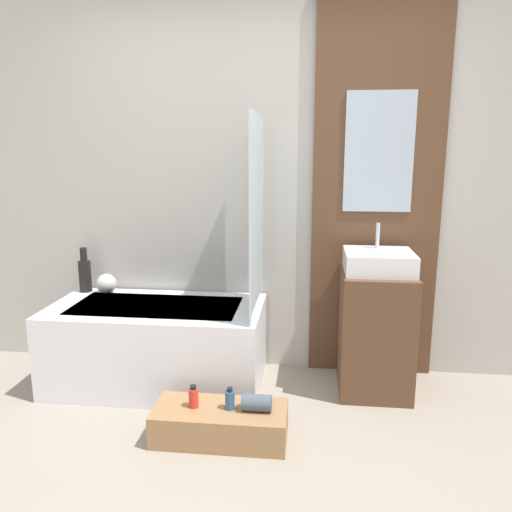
{
  "coord_description": "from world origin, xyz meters",
  "views": [
    {
      "loc": [
        0.37,
        -1.86,
        1.55
      ],
      "look_at": [
        0.08,
        0.7,
        1.0
      ],
      "focal_mm": 35.0,
      "sensor_mm": 36.0,
      "label": 1
    }
  ],
  "objects": [
    {
      "name": "ground_plane",
      "position": [
        0.0,
        0.0,
        0.0
      ],
      "size": [
        12.0,
        12.0,
        0.0
      ],
      "primitive_type": "plane",
      "color": "gray"
    },
    {
      "name": "wall_tiled_back",
      "position": [
        0.0,
        1.58,
        1.3
      ],
      "size": [
        4.2,
        0.06,
        2.6
      ],
      "primitive_type": "cube",
      "color": "#B7B2A8",
      "rests_on": "ground_plane"
    },
    {
      "name": "wall_wood_accent",
      "position": [
        0.79,
        1.53,
        1.31
      ],
      "size": [
        0.84,
        0.04,
        2.6
      ],
      "color": "brown",
      "rests_on": "ground_plane"
    },
    {
      "name": "bathtub",
      "position": [
        -0.63,
        1.17,
        0.27
      ],
      "size": [
        1.39,
        0.72,
        0.55
      ],
      "color": "white",
      "rests_on": "ground_plane"
    },
    {
      "name": "glass_shower_screen",
      "position": [
        0.03,
        1.15,
        1.15
      ],
      "size": [
        0.01,
        0.63,
        1.21
      ],
      "primitive_type": "cube",
      "color": "silver",
      "rests_on": "bathtub"
    },
    {
      "name": "wooden_step_bench",
      "position": [
        -0.1,
        0.56,
        0.09
      ],
      "size": [
        0.72,
        0.32,
        0.18
      ],
      "primitive_type": "cube",
      "color": "#997047",
      "rests_on": "ground_plane"
    },
    {
      "name": "vanity_cabinet",
      "position": [
        0.79,
        1.25,
        0.4
      ],
      "size": [
        0.45,
        0.51,
        0.79
      ],
      "primitive_type": "cube",
      "color": "brown",
      "rests_on": "ground_plane"
    },
    {
      "name": "sink",
      "position": [
        0.79,
        1.26,
        0.86
      ],
      "size": [
        0.42,
        0.4,
        0.29
      ],
      "color": "white",
      "rests_on": "vanity_cabinet"
    },
    {
      "name": "vase_tall_dark",
      "position": [
        -1.23,
        1.44,
        0.68
      ],
      "size": [
        0.09,
        0.09,
        0.32
      ],
      "color": "black",
      "rests_on": "bathtub"
    },
    {
      "name": "vase_round_light",
      "position": [
        -1.07,
        1.41,
        0.62
      ],
      "size": [
        0.14,
        0.14,
        0.14
      ],
      "primitive_type": "sphere",
      "color": "silver",
      "rests_on": "bathtub"
    },
    {
      "name": "bottle_soap_primary",
      "position": [
        -0.24,
        0.56,
        0.24
      ],
      "size": [
        0.05,
        0.05,
        0.13
      ],
      "color": "red",
      "rests_on": "wooden_step_bench"
    },
    {
      "name": "bottle_soap_secondary",
      "position": [
        -0.05,
        0.56,
        0.23
      ],
      "size": [
        0.05,
        0.05,
        0.12
      ],
      "color": "#2D567A",
      "rests_on": "wooden_step_bench"
    },
    {
      "name": "towel_roll",
      "position": [
        0.1,
        0.56,
        0.22
      ],
      "size": [
        0.16,
        0.09,
        0.09
      ],
      "primitive_type": "cylinder",
      "rotation": [
        0.0,
        1.57,
        0.0
      ],
      "color": "#4C5666",
      "rests_on": "wooden_step_bench"
    }
  ]
}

